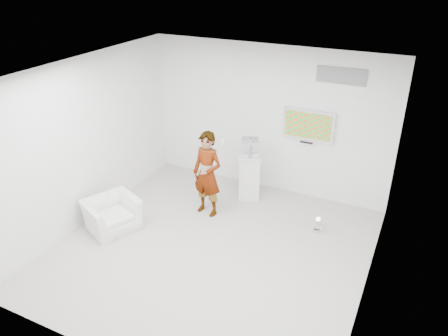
{
  "coord_description": "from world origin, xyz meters",
  "views": [
    {
      "loc": [
        2.82,
        -5.32,
        4.54
      ],
      "look_at": [
        -0.06,
        0.6,
        1.26
      ],
      "focal_mm": 35.0,
      "sensor_mm": 36.0,
      "label": 1
    }
  ],
  "objects_px": {
    "armchair": "(112,214)",
    "floor_uplight": "(318,225)",
    "person": "(207,174)",
    "tv": "(309,125)",
    "pedestal": "(249,176)"
  },
  "relations": [
    {
      "from": "tv",
      "to": "floor_uplight",
      "type": "xyz_separation_m",
      "value": [
        0.62,
        -1.15,
        -1.41
      ]
    },
    {
      "from": "pedestal",
      "to": "floor_uplight",
      "type": "bearing_deg",
      "value": -21.11
    },
    {
      "from": "armchair",
      "to": "floor_uplight",
      "type": "relative_size",
      "value": 3.2
    },
    {
      "from": "tv",
      "to": "armchair",
      "type": "xyz_separation_m",
      "value": [
        -2.76,
        -2.66,
        -1.26
      ]
    },
    {
      "from": "pedestal",
      "to": "floor_uplight",
      "type": "height_order",
      "value": "pedestal"
    },
    {
      "from": "person",
      "to": "armchair",
      "type": "bearing_deg",
      "value": -128.46
    },
    {
      "from": "person",
      "to": "armchair",
      "type": "distance_m",
      "value": 1.87
    },
    {
      "from": "person",
      "to": "pedestal",
      "type": "height_order",
      "value": "person"
    },
    {
      "from": "person",
      "to": "tv",
      "type": "bearing_deg",
      "value": 53.48
    },
    {
      "from": "tv",
      "to": "armchair",
      "type": "relative_size",
      "value": 1.12
    },
    {
      "from": "tv",
      "to": "person",
      "type": "relative_size",
      "value": 0.6
    },
    {
      "from": "armchair",
      "to": "floor_uplight",
      "type": "xyz_separation_m",
      "value": [
        3.38,
        1.52,
        -0.15
      ]
    },
    {
      "from": "pedestal",
      "to": "tv",
      "type": "bearing_deg",
      "value": 28.4
    },
    {
      "from": "person",
      "to": "armchair",
      "type": "relative_size",
      "value": 1.86
    },
    {
      "from": "person",
      "to": "armchair",
      "type": "height_order",
      "value": "person"
    }
  ]
}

